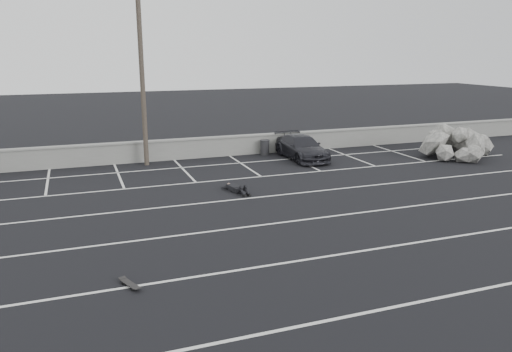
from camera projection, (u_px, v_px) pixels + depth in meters
name	position (u px, v px, depth m)	size (l,w,h in m)	color
ground	(240.00, 270.00, 12.87)	(120.00, 120.00, 0.00)	black
seawall	(154.00, 150.00, 25.48)	(50.00, 0.45, 1.06)	gray
stall_lines	(197.00, 218.00, 16.86)	(36.00, 20.05, 0.01)	silver
car_right	(302.00, 147.00, 25.97)	(1.71, 4.20, 1.22)	#222227
utility_pole	(142.00, 74.00, 23.65)	(1.16, 0.23, 8.74)	#4C4238
trash_bin	(265.00, 147.00, 27.02)	(0.67, 0.67, 0.81)	#2A2A2D
riprap_pile	(456.00, 146.00, 26.57)	(4.40, 3.97, 1.46)	#A3A099
person	(234.00, 185.00, 20.14)	(1.22, 2.22, 0.42)	black
skateboard	(130.00, 284.00, 11.96)	(0.43, 0.70, 0.08)	black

